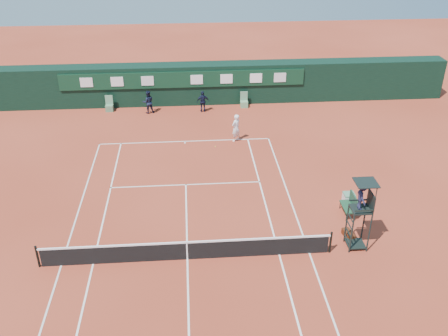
% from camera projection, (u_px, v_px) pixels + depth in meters
% --- Properties ---
extents(ground, '(90.00, 90.00, 0.00)m').
position_uv_depth(ground, '(187.00, 259.00, 22.07)').
color(ground, '#AC3F28').
rests_on(ground, ground).
extents(court_lines, '(11.05, 23.85, 0.01)m').
position_uv_depth(court_lines, '(187.00, 259.00, 22.07)').
color(court_lines, silver).
rests_on(court_lines, ground).
extents(tennis_net, '(12.90, 0.10, 1.10)m').
position_uv_depth(tennis_net, '(187.00, 250.00, 21.82)').
color(tennis_net, black).
rests_on(tennis_net, ground).
extents(back_wall, '(40.00, 1.65, 3.00)m').
position_uv_depth(back_wall, '(183.00, 84.00, 37.65)').
color(back_wall, black).
rests_on(back_wall, ground).
extents(linesman_chair_left, '(0.55, 0.50, 1.15)m').
position_uv_depth(linesman_chair_left, '(109.00, 107.00, 36.77)').
color(linesman_chair_left, '#548059').
rests_on(linesman_chair_left, ground).
extents(linesman_chair_right, '(0.55, 0.50, 1.15)m').
position_uv_depth(linesman_chair_right, '(244.00, 103.00, 37.44)').
color(linesman_chair_right, '#639868').
rests_on(linesman_chair_right, ground).
extents(umpire_chair, '(0.96, 0.95, 3.42)m').
position_uv_depth(umpire_chair, '(362.00, 201.00, 21.68)').
color(umpire_chair, black).
rests_on(umpire_chair, ground).
extents(player_bench, '(0.55, 1.20, 1.10)m').
position_uv_depth(player_bench, '(351.00, 204.00, 24.85)').
color(player_bench, '#1A4129').
rests_on(player_bench, ground).
extents(tennis_bag, '(0.49, 0.84, 0.29)m').
position_uv_depth(tennis_bag, '(348.00, 234.00, 23.41)').
color(tennis_bag, black).
rests_on(tennis_bag, ground).
extents(cooler, '(0.57, 0.57, 0.65)m').
position_uv_depth(cooler, '(349.00, 199.00, 25.78)').
color(cooler, silver).
rests_on(cooler, ground).
extents(tennis_ball, '(0.06, 0.06, 0.06)m').
position_uv_depth(tennis_ball, '(215.00, 146.00, 31.71)').
color(tennis_ball, yellow).
rests_on(tennis_ball, ground).
extents(player, '(0.79, 0.78, 1.84)m').
position_uv_depth(player, '(236.00, 128.00, 32.06)').
color(player, white).
rests_on(player, ground).
extents(ball_kid_left, '(0.93, 0.79, 1.69)m').
position_uv_depth(ball_kid_left, '(148.00, 102.00, 36.17)').
color(ball_kid_left, black).
rests_on(ball_kid_left, ground).
extents(ball_kid_right, '(0.96, 0.47, 1.58)m').
position_uv_depth(ball_kid_right, '(203.00, 102.00, 36.40)').
color(ball_kid_right, black).
rests_on(ball_kid_right, ground).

